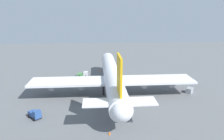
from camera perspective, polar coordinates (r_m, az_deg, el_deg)
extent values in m
plane|color=slate|center=(77.41, 0.00, -5.77)|extent=(243.47, 243.47, 0.00)
cylinder|color=silver|center=(75.46, 0.00, -1.53)|extent=(55.65, 5.70, 5.70)
sphere|color=silver|center=(102.35, -1.17, 2.99)|extent=(5.58, 5.58, 5.58)
sphere|color=silver|center=(49.62, 2.46, -10.89)|extent=(4.84, 4.84, 4.84)
cube|color=yellow|center=(51.03, 1.98, -1.19)|extent=(7.79, 0.50, 9.12)
cube|color=silver|center=(52.93, 7.02, -8.23)|extent=(5.01, 8.55, 0.36)
cube|color=silver|center=(51.98, -3.03, -8.59)|extent=(5.01, 8.55, 0.36)
cube|color=silver|center=(75.58, 11.30, -2.49)|extent=(9.46, 25.83, 0.70)
cube|color=silver|center=(73.45, -11.30, -3.02)|extent=(9.46, 25.83, 0.70)
cylinder|color=gray|center=(76.05, 8.22, -3.46)|extent=(4.56, 2.39, 2.39)
cylinder|color=gray|center=(78.64, 15.05, -3.21)|extent=(4.56, 2.39, 2.39)
cylinder|color=gray|center=(74.50, -8.19, -3.86)|extent=(4.56, 2.39, 2.39)
cylinder|color=gray|center=(75.78, -15.43, -3.94)|extent=(4.56, 2.39, 2.39)
cylinder|color=black|center=(93.75, -0.82, -0.96)|extent=(0.70, 0.70, 3.13)
cylinder|color=black|center=(74.55, 2.57, -5.35)|extent=(0.70, 0.70, 3.13)
cylinder|color=black|center=(74.10, -2.27, -5.48)|extent=(0.70, 0.70, 3.13)
cube|color=#2D5193|center=(61.29, -19.18, -11.03)|extent=(2.20, 2.22, 2.10)
cube|color=#2D5193|center=(63.13, -20.05, -10.76)|extent=(3.25, 3.21, 1.21)
cylinder|color=black|center=(61.45, -19.99, -12.13)|extent=(0.94, 0.91, 1.03)
cylinder|color=black|center=(62.25, -18.33, -11.60)|extent=(0.94, 0.91, 1.03)
cylinder|color=black|center=(63.50, -21.07, -11.32)|extent=(0.94, 0.91, 1.03)
cylinder|color=black|center=(64.27, -19.46, -10.82)|extent=(0.94, 0.91, 1.03)
cube|color=silver|center=(94.81, -6.96, -0.99)|extent=(2.31, 2.01, 1.85)
cube|color=#4C8C4C|center=(95.28, -8.29, -1.17)|extent=(2.41, 2.90, 1.16)
cylinder|color=black|center=(93.98, -7.03, -1.73)|extent=(0.38, 0.98, 0.96)
cylinder|color=black|center=(96.16, -6.82, -1.32)|extent=(0.38, 0.98, 0.96)
cylinder|color=black|center=(94.45, -8.69, -1.70)|extent=(0.38, 0.98, 0.96)
cylinder|color=black|center=(96.62, -8.44, -1.30)|extent=(0.38, 0.98, 0.96)
cube|color=#999EA8|center=(80.84, 19.79, -5.09)|extent=(3.29, 3.21, 1.84)
cone|color=orange|center=(103.14, -3.22, -0.14)|extent=(0.54, 0.54, 0.77)
cone|color=orange|center=(52.50, -0.70, -16.28)|extent=(0.53, 0.53, 0.76)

